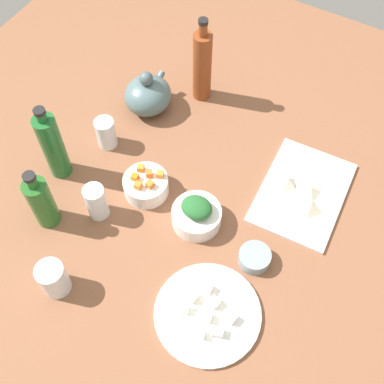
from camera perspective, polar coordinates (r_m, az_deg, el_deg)
The scene contains 31 objects.
tabletop at distance 136.79cm, azimuth 0.00°, elevation -1.46°, with size 190.00×190.00×3.00cm, color brown.
cutting_board at distance 139.95cm, azimuth 12.71°, elevation -0.04°, with size 31.07×22.14×1.00cm, color silver.
plate_tofu at distance 121.57cm, azimuth 1.82°, elevation -13.94°, with size 25.87×25.87×1.20cm, color white.
bowl_greens at distance 130.10cm, azimuth 0.53°, elevation -2.85°, with size 13.20×13.20×5.32cm, color white.
bowl_carrots at distance 135.74cm, azimuth -5.37°, elevation 0.77°, with size 12.44×12.44×5.39cm, color white.
bowl_small_side at distance 126.50cm, azimuth 7.27°, elevation -7.58°, with size 8.24×8.24×3.77cm, color gray.
teapot at distance 152.92cm, azimuth -5.13°, elevation 11.19°, with size 16.51×14.11×14.36cm.
bottle_0 at distance 131.11cm, azimuth -17.08°, elevation -1.08°, with size 6.30×6.30×20.59cm.
bottle_1 at distance 151.22cm, azimuth 1.20°, elevation 14.49°, with size 5.67×5.67×28.88cm.
bottle_2 at distance 137.29cm, azimuth -15.87°, elevation 5.19°, with size 6.08×6.08×25.68cm.
drinking_glass_0 at distance 145.52cm, azimuth -9.96°, elevation 6.77°, with size 5.77×5.77×9.63cm, color white.
drinking_glass_1 at distance 124.48cm, azimuth -15.80°, elevation -9.65°, with size 6.97×6.97×9.94cm, color white.
drinking_glass_2 at distance 131.46cm, azimuth -11.05°, elevation -1.12°, with size 5.64×5.64×11.07cm, color white.
carrot_cube_0 at distance 134.76cm, azimuth -5.97°, elevation 2.78°, with size 1.80×1.80×1.80cm, color orange.
carrot_cube_1 at distance 131.52cm, azimuth -4.91°, elevation 0.89°, with size 1.80×1.80×1.80cm, color orange.
carrot_cube_2 at distance 132.90cm, azimuth -3.81°, elevation 1.91°, with size 1.80×1.80×1.80cm, color orange.
carrot_cube_3 at distance 131.61cm, azimuth -6.28°, elevation 0.74°, with size 1.80×1.80×1.80cm, color orange.
carrot_cube_4 at distance 133.24cm, azimuth -6.64°, elevation 1.74°, with size 1.80×1.80×1.80cm, color orange.
carrot_cube_5 at distance 133.50cm, azimuth -5.00°, elevation 2.15°, with size 1.80×1.80×1.80cm, color orange.
chopped_greens_mound at distance 126.08cm, azimuth 0.55°, elevation -1.81°, with size 8.27×7.02×3.96cm, color #25612C.
tofu_cube_0 at distance 118.36cm, azimuth 1.05°, elevation -16.06°, with size 2.20×2.20×2.20cm, color white.
tofu_cube_1 at distance 121.10cm, azimuth 0.14°, elevation -12.07°, with size 2.20×2.20×2.20cm, color #F0E2CA.
tofu_cube_2 at distance 120.72cm, azimuth 2.63°, elevation -12.71°, with size 2.20×2.20×2.20cm, color white.
tofu_cube_3 at distance 119.51cm, azimuth 1.79°, elevation -14.32°, with size 2.20×2.20×2.20cm, color white.
tofu_cube_4 at distance 118.55cm, azimuth 3.11°, elevation -15.96°, with size 2.20×2.20×2.20cm, color silver.
tofu_cube_5 at distance 120.08cm, azimuth -0.91°, elevation -13.45°, with size 2.20×2.20×2.20cm, color white.
tofu_cube_6 at distance 119.74cm, azimuth 4.59°, elevation -14.39°, with size 2.20×2.20×2.20cm, color white.
tofu_cube_7 at distance 121.91cm, azimuth 1.87°, elevation -11.13°, with size 2.20×2.20×2.20cm, color white.
dumpling_0 at distance 138.60cm, azimuth 11.12°, elevation 1.18°, with size 4.22×3.90×3.09cm, color beige.
dumpling_1 at distance 135.57cm, azimuth 13.61°, elevation -1.64°, with size 5.33×4.92×3.07cm, color beige.
dumpling_2 at distance 138.81cm, azimuth 13.55°, elevation 0.23°, with size 5.28×5.14×2.36cm, color beige.
Camera 1 is at (-61.04, -34.67, 118.91)cm, focal length 45.94 mm.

